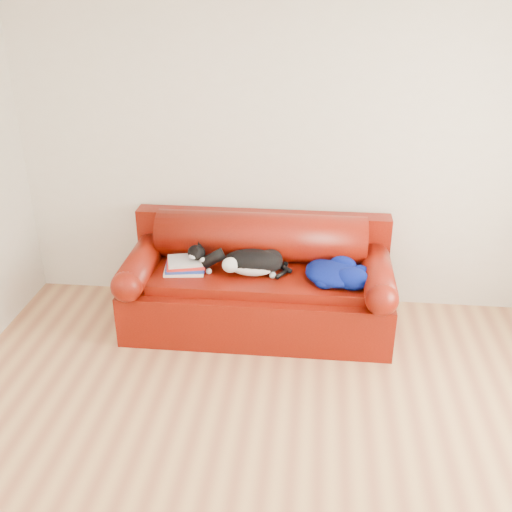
{
  "coord_description": "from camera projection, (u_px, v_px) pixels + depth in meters",
  "views": [
    {
      "loc": [
        0.23,
        -2.7,
        2.65
      ],
      "look_at": [
        -0.2,
        1.35,
        0.7
      ],
      "focal_mm": 42.0,
      "sensor_mm": 36.0,
      "label": 1
    }
  ],
  "objects": [
    {
      "name": "ground",
      "position": [
        266.0,
        459.0,
        3.59
      ],
      "size": [
        4.5,
        4.5,
        0.0
      ],
      "primitive_type": "plane",
      "color": "#94583B",
      "rests_on": "ground"
    },
    {
      "name": "room_shell",
      "position": [
        294.0,
        197.0,
        2.87
      ],
      "size": [
        4.52,
        4.02,
        2.61
      ],
      "color": "beige",
      "rests_on": "ground"
    },
    {
      "name": "sofa_base",
      "position": [
        258.0,
        299.0,
        4.85
      ],
      "size": [
        2.1,
        0.9,
        0.5
      ],
      "color": "#420502",
      "rests_on": "ground"
    },
    {
      "name": "sofa_back",
      "position": [
        261.0,
        253.0,
        4.94
      ],
      "size": [
        2.1,
        1.01,
        0.88
      ],
      "color": "#420502",
      "rests_on": "ground"
    },
    {
      "name": "book_stack",
      "position": [
        185.0,
        265.0,
        4.71
      ],
      "size": [
        0.34,
        0.29,
        0.1
      ],
      "rotation": [
        0.0,
        0.0,
        0.2
      ],
      "color": "#F0E1CF",
      "rests_on": "sofa_base"
    },
    {
      "name": "cat",
      "position": [
        252.0,
        263.0,
        4.65
      ],
      "size": [
        0.68,
        0.38,
        0.24
      ],
      "rotation": [
        0.0,
        0.0,
        0.31
      ],
      "color": "black",
      "rests_on": "sofa_base"
    },
    {
      "name": "blanket",
      "position": [
        336.0,
        273.0,
        4.55
      ],
      "size": [
        0.54,
        0.51,
        0.16
      ],
      "rotation": [
        0.0,
        0.0,
        -0.23
      ],
      "color": "#020346",
      "rests_on": "sofa_base"
    }
  ]
}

